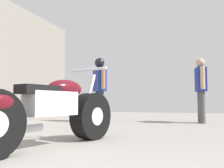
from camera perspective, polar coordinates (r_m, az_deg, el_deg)
The scene contains 4 objects.
ground_plane at distance 3.88m, azimuth 4.99°, elevation -11.94°, with size 16.25×16.25×0.00m, color gray.
motorcycle_maroon_cruiser at distance 2.94m, azimuth -14.62°, elevation -6.27°, with size 0.87×2.11×1.00m.
mechanic_in_blue at distance 6.49m, azimuth 19.96°, elevation -0.48°, with size 0.29×0.65×1.61m.
mechanic_with_helmet at distance 6.48m, azimuth -2.92°, elevation 0.17°, with size 0.52×0.56×1.69m.
Camera 1 is at (0.93, -0.38, 0.53)m, focal length 39.31 mm.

